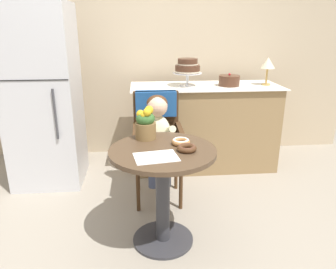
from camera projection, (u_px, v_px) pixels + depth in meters
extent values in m
plane|color=gray|center=(163.00, 240.00, 2.37)|extent=(8.00, 8.00, 0.00)
cube|color=#C1AD8E|center=(150.00, 39.00, 3.68)|extent=(4.80, 0.10, 2.70)
cylinder|color=#4C3826|center=(163.00, 151.00, 2.14)|extent=(0.72, 0.72, 0.03)
cylinder|color=#333338|center=(163.00, 199.00, 2.26)|extent=(0.10, 0.10, 0.69)
cylinder|color=#333338|center=(163.00, 239.00, 2.37)|extent=(0.44, 0.44, 0.02)
cube|color=#472D19|center=(158.00, 150.00, 2.78)|extent=(0.42, 0.42, 0.04)
cube|color=#472D19|center=(156.00, 116.00, 2.88)|extent=(0.40, 0.04, 0.46)
cube|color=#472D19|center=(135.00, 139.00, 2.73)|extent=(0.04, 0.38, 0.18)
cube|color=#472D19|center=(180.00, 138.00, 2.76)|extent=(0.04, 0.38, 0.18)
cube|color=#1E4C8C|center=(156.00, 103.00, 2.84)|extent=(0.36, 0.11, 0.22)
cylinder|color=#472D19|center=(138.00, 187.00, 2.68)|extent=(0.03, 0.03, 0.45)
cylinder|color=#472D19|center=(181.00, 185.00, 2.71)|extent=(0.03, 0.03, 0.45)
cylinder|color=#472D19|center=(138.00, 168.00, 3.02)|extent=(0.03, 0.03, 0.45)
cylinder|color=#472D19|center=(176.00, 167.00, 3.05)|extent=(0.03, 0.03, 0.45)
ellipsoid|color=beige|center=(158.00, 132.00, 2.71)|extent=(0.22, 0.16, 0.30)
sphere|color=#E0B293|center=(158.00, 106.00, 2.63)|extent=(0.17, 0.17, 0.17)
ellipsoid|color=#4C2D19|center=(158.00, 103.00, 2.64)|extent=(0.17, 0.17, 0.14)
cylinder|color=beige|center=(147.00, 130.00, 2.60)|extent=(0.08, 0.23, 0.13)
sphere|color=#E0B293|center=(148.00, 142.00, 2.55)|extent=(0.06, 0.06, 0.06)
cylinder|color=beige|center=(170.00, 130.00, 2.62)|extent=(0.08, 0.23, 0.13)
sphere|color=#E0B293|center=(170.00, 141.00, 2.57)|extent=(0.06, 0.06, 0.06)
cylinder|color=#3F4760|center=(152.00, 148.00, 2.66)|extent=(0.09, 0.22, 0.09)
cylinder|color=#3F4760|center=(153.00, 173.00, 2.62)|extent=(0.08, 0.08, 0.26)
cylinder|color=#3F4760|center=(165.00, 148.00, 2.67)|extent=(0.09, 0.22, 0.09)
cylinder|color=#3F4760|center=(166.00, 172.00, 2.62)|extent=(0.08, 0.08, 0.26)
cube|color=white|center=(156.00, 157.00, 2.00)|extent=(0.30, 0.24, 0.00)
torus|color=#AD7542|center=(181.00, 142.00, 2.22)|extent=(0.13, 0.13, 0.04)
torus|color=white|center=(181.00, 140.00, 2.21)|extent=(0.11, 0.11, 0.02)
torus|color=#4C2D19|center=(187.00, 148.00, 2.10)|extent=(0.13, 0.13, 0.04)
torus|color=#512D1E|center=(187.00, 147.00, 2.10)|extent=(0.11, 0.11, 0.02)
cylinder|color=brown|center=(146.00, 131.00, 2.32)|extent=(0.15, 0.15, 0.12)
ellipsoid|color=#38662D|center=(145.00, 119.00, 2.29)|extent=(0.14, 0.14, 0.10)
sphere|color=gold|center=(149.00, 110.00, 2.27)|extent=(0.06, 0.06, 0.06)
sphere|color=gold|center=(147.00, 119.00, 2.32)|extent=(0.06, 0.06, 0.06)
sphere|color=gold|center=(142.00, 117.00, 2.32)|extent=(0.06, 0.06, 0.06)
sphere|color=gold|center=(140.00, 114.00, 2.28)|extent=(0.06, 0.06, 0.06)
sphere|color=gold|center=(144.00, 115.00, 2.25)|extent=(0.04, 0.04, 0.04)
sphere|color=gold|center=(147.00, 112.00, 2.24)|extent=(0.06, 0.06, 0.06)
cube|color=#93754C|center=(204.00, 127.00, 3.50)|extent=(1.50, 0.56, 0.90)
cube|color=white|center=(206.00, 86.00, 3.35)|extent=(1.56, 0.62, 0.01)
cylinder|color=silver|center=(187.00, 86.00, 3.33)|extent=(0.16, 0.16, 0.01)
cylinder|color=silver|center=(187.00, 79.00, 3.31)|extent=(0.03, 0.03, 0.12)
cylinder|color=silver|center=(187.00, 73.00, 3.29)|extent=(0.30, 0.30, 0.01)
cylinder|color=#4C2D1E|center=(187.00, 69.00, 3.28)|extent=(0.26, 0.25, 0.08)
cylinder|color=beige|center=(187.00, 72.00, 3.29)|extent=(0.26, 0.26, 0.01)
cylinder|color=#4C2D1E|center=(188.00, 62.00, 3.25)|extent=(0.20, 0.20, 0.07)
cylinder|color=beige|center=(188.00, 64.00, 3.26)|extent=(0.21, 0.21, 0.01)
cylinder|color=#4C2D1E|center=(229.00, 81.00, 3.33)|extent=(0.22, 0.22, 0.11)
sphere|color=red|center=(230.00, 74.00, 3.31)|extent=(0.02, 0.02, 0.02)
cylinder|color=#B28C47|center=(266.00, 84.00, 3.39)|extent=(0.09, 0.09, 0.01)
cylinder|color=#B28C47|center=(267.00, 76.00, 3.36)|extent=(0.02, 0.02, 0.16)
cone|color=beige|center=(268.00, 63.00, 3.31)|extent=(0.15, 0.15, 0.11)
cube|color=silver|center=(43.00, 98.00, 3.04)|extent=(0.64, 0.60, 1.70)
cube|color=black|center=(30.00, 80.00, 2.69)|extent=(0.63, 0.01, 0.01)
cylinder|color=#3F3F44|center=(55.00, 115.00, 2.79)|extent=(0.02, 0.02, 0.45)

